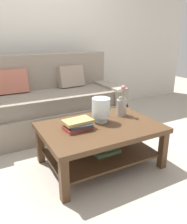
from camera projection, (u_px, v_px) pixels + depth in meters
The scene contains 7 objects.
ground_plane at pixel (82, 153), 2.67m from camera, with size 10.00×10.00×0.00m, color #ADA393.
back_wall at pixel (36, 33), 3.60m from camera, with size 6.40×0.12×2.70m, color beige.
couch at pixel (50, 105), 3.28m from camera, with size 2.03×0.90×1.06m.
coffee_table at pixel (101, 137), 2.35m from camera, with size 1.20×0.82×0.45m.
book_stack_main at pixel (78, 124), 2.21m from camera, with size 0.29×0.23×0.09m.
glass_hurricane_vase at pixel (101, 108), 2.35m from camera, with size 0.19×0.19×0.26m.
flower_pitcher at pixel (121, 104), 2.55m from camera, with size 0.12×0.11×0.36m.
Camera 1 is at (-0.99, -2.15, 1.34)m, focal length 36.25 mm.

